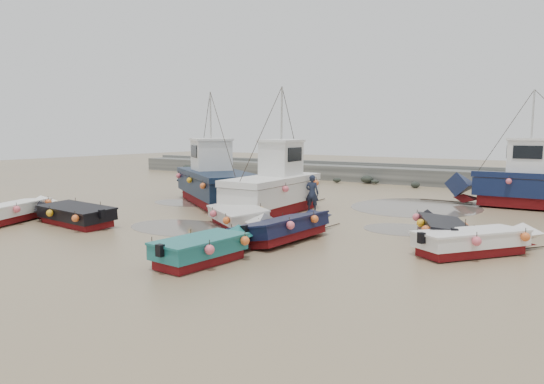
{
  "coord_description": "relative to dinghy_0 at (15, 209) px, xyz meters",
  "views": [
    {
      "loc": [
        12.07,
        -17.21,
        4.12
      ],
      "look_at": [
        -1.14,
        1.88,
        1.4
      ],
      "focal_mm": 35.0,
      "sensor_mm": 36.0,
      "label": 1
    }
  ],
  "objects": [
    {
      "name": "ground",
      "position": [
        11.12,
        4.27,
        -0.54
      ],
      "size": [
        120.0,
        120.0,
        0.0
      ],
      "primitive_type": "plane",
      "color": "#8F7954",
      "rests_on": "ground"
    },
    {
      "name": "seawall",
      "position": [
        11.17,
        26.26,
        0.09
      ],
      "size": [
        60.0,
        4.92,
        1.5
      ],
      "color": "slate",
      "rests_on": "ground"
    },
    {
      "name": "puddle_a",
      "position": [
        7.49,
        3.11,
        -0.53
      ],
      "size": [
        5.14,
        5.14,
        0.01
      ],
      "primitive_type": "cylinder",
      "color": "#5A5247",
      "rests_on": "ground"
    },
    {
      "name": "puddle_b",
      "position": [
        15.24,
        8.01,
        -0.53
      ],
      "size": [
        3.17,
        3.17,
        0.01
      ],
      "primitive_type": "cylinder",
      "color": "#5A5247",
      "rests_on": "ground"
    },
    {
      "name": "puddle_c",
      "position": [
        2.18,
        8.75,
        -0.53
      ],
      "size": [
        4.12,
        4.12,
        0.01
      ],
      "primitive_type": "cylinder",
      "color": "#5A5247",
      "rests_on": "ground"
    },
    {
      "name": "puddle_d",
      "position": [
        13.52,
        14.65,
        -0.53
      ],
      "size": [
        6.8,
        6.8,
        0.01
      ],
      "primitive_type": "cylinder",
      "color": "#5A5247",
      "rests_on": "ground"
    },
    {
      "name": "dinghy_0",
      "position": [
        0.0,
        0.0,
        0.0
      ],
      "size": [
        3.27,
        6.33,
        1.43
      ],
      "rotation": [
        0.0,
        0.0,
        0.38
      ],
      "color": "maroon",
      "rests_on": "ground"
    },
    {
      "name": "dinghy_1",
      "position": [
        12.49,
        3.62,
        0.0
      ],
      "size": [
        2.38,
        6.5,
        1.43
      ],
      "rotation": [
        0.0,
        0.0,
        -0.03
      ],
      "color": "maroon",
      "rests_on": "ground"
    },
    {
      "name": "dinghy_2",
      "position": [
        12.28,
        -0.69,
        0.02
      ],
      "size": [
        2.04,
        5.34,
        1.43
      ],
      "rotation": [
        0.0,
        0.0,
        -0.05
      ],
      "color": "maroon",
      "rests_on": "ground"
    },
    {
      "name": "dinghy_3",
      "position": [
        19.04,
        5.21,
        0.01
      ],
      "size": [
        4.1,
        5.35,
        1.43
      ],
      "rotation": [
        0.0,
        0.0,
        -0.62
      ],
      "color": "maroon",
      "rests_on": "ground"
    },
    {
      "name": "dinghy_4",
      "position": [
        2.89,
        0.97,
        0.0
      ],
      "size": [
        6.41,
        2.41,
        1.43
      ],
      "rotation": [
        0.0,
        0.0,
        1.47
      ],
      "color": "maroon",
      "rests_on": "ground"
    },
    {
      "name": "dinghy_5",
      "position": [
        9.58,
        4.45,
        0.01
      ],
      "size": [
        5.32,
        3.85,
        1.43
      ],
      "rotation": [
        0.0,
        0.0,
        -2.14
      ],
      "color": "maroon",
      "rests_on": "ground"
    },
    {
      "name": "dinghy_6",
      "position": [
        17.34,
        6.48,
        0.02
      ],
      "size": [
        3.16,
        5.32,
        1.43
      ],
      "rotation": [
        0.0,
        0.0,
        0.46
      ],
      "color": "maroon",
      "rests_on": "ground"
    },
    {
      "name": "cabin_boat_0",
      "position": [
        3.54,
        9.66,
        0.77
      ],
      "size": [
        10.03,
        7.53,
        6.22
      ],
      "rotation": [
        0.0,
        0.0,
        0.97
      ],
      "color": "maroon",
      "rests_on": "ground"
    },
    {
      "name": "cabin_boat_1",
      "position": [
        8.47,
        8.88,
        0.83
      ],
      "size": [
        2.84,
        9.54,
        6.22
      ],
      "rotation": [
        0.0,
        0.0,
        0.08
      ],
      "color": "maroon",
      "rests_on": "ground"
    },
    {
      "name": "cabin_boat_2",
      "position": [
        18.83,
        17.66,
        0.79
      ],
      "size": [
        10.33,
        3.14,
        6.22
      ],
      "rotation": [
        0.0,
        0.0,
        1.58
      ],
      "color": "maroon",
      "rests_on": "ground"
    },
    {
      "name": "person",
      "position": [
        9.74,
        10.05,
        -0.54
      ],
      "size": [
        0.78,
        0.61,
        1.88
      ],
      "primitive_type": "imported",
      "rotation": [
        0.0,
        0.0,
        3.39
      ],
      "color": "#1B2237",
      "rests_on": "ground"
    }
  ]
}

